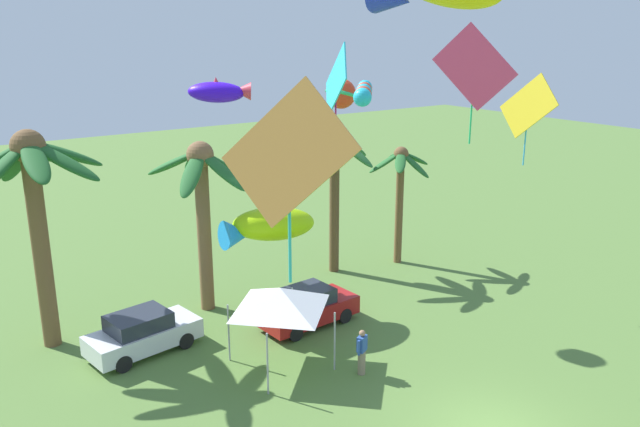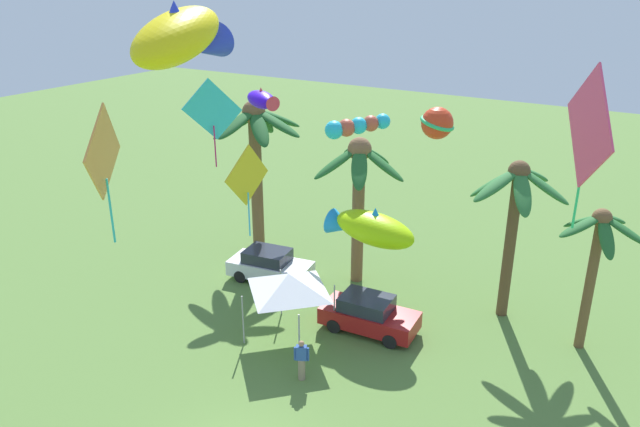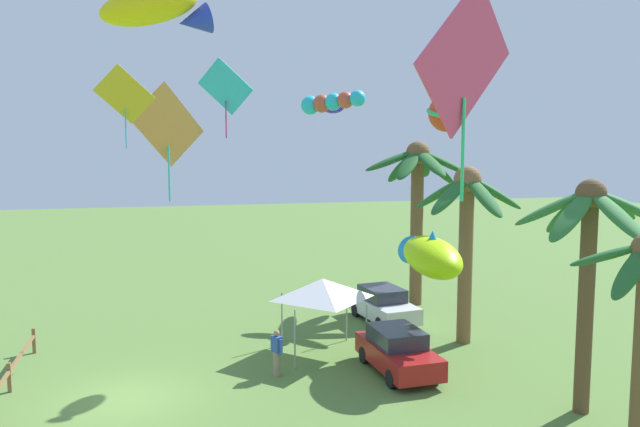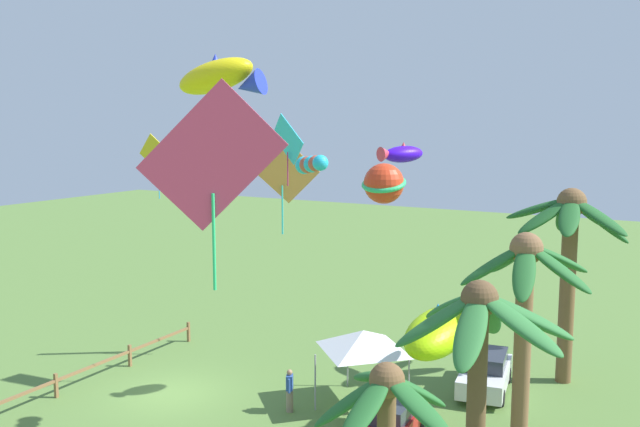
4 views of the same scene
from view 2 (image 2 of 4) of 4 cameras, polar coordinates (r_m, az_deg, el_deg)
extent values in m
cylinder|color=brown|center=(27.84, 3.58, -0.33)|extent=(0.56, 0.56, 6.42)
ellipsoid|color=#236028|center=(26.69, 5.79, 4.66)|extent=(2.29, 1.05, 1.64)
ellipsoid|color=#236028|center=(27.74, 5.10, 5.47)|extent=(1.13, 2.35, 1.53)
ellipsoid|color=#236028|center=(27.95, 3.12, 5.92)|extent=(2.11, 2.21, 1.29)
ellipsoid|color=#236028|center=(26.64, 1.60, 4.79)|extent=(2.03, 2.10, 1.59)
ellipsoid|color=#236028|center=(25.97, 3.70, 4.30)|extent=(1.64, 2.29, 1.60)
sphere|color=brown|center=(26.81, 3.74, 6.04)|extent=(1.06, 1.06, 1.06)
cylinder|color=brown|center=(31.02, -5.96, 2.81)|extent=(0.61, 0.61, 7.32)
ellipsoid|color=#1E5623|center=(29.53, -4.12, 8.45)|extent=(2.68, 1.03, 1.43)
ellipsoid|color=#1E5623|center=(30.63, -4.05, 8.93)|extent=(1.96, 2.65, 1.44)
ellipsoid|color=#1E5623|center=(31.16, -5.40, 8.60)|extent=(1.30, 2.46, 1.94)
ellipsoid|color=#1E5623|center=(31.24, -7.01, 8.85)|extent=(2.55, 1.96, 1.66)
ellipsoid|color=#1E5623|center=(30.57, -8.15, 8.28)|extent=(2.51, 1.46, 1.88)
ellipsoid|color=#1E5623|center=(29.18, -7.83, 8.33)|extent=(0.90, 2.71, 1.26)
ellipsoid|color=#1E5623|center=(29.01, -5.72, 8.01)|extent=(2.42, 2.28, 1.57)
sphere|color=brown|center=(30.05, -6.23, 9.43)|extent=(1.15, 1.15, 1.15)
cylinder|color=brown|center=(26.10, 17.37, -2.91)|extent=(0.46, 0.46, 6.41)
ellipsoid|color=#2D7033|center=(25.06, 20.28, 2.39)|extent=(2.18, 0.87, 1.44)
ellipsoid|color=#2D7033|center=(25.96, 19.38, 3.45)|extent=(1.36, 2.31, 1.20)
ellipsoid|color=#2D7033|center=(26.10, 17.89, 3.71)|extent=(1.33, 2.31, 1.21)
ellipsoid|color=#2D7033|center=(25.31, 16.02, 2.79)|extent=(2.02, 0.79, 1.67)
ellipsoid|color=#2D7033|center=(24.49, 16.25, 2.57)|extent=(1.79, 2.14, 1.34)
ellipsoid|color=#2D7033|center=(24.27, 18.45, 1.89)|extent=(1.46, 2.15, 1.53)
sphere|color=brown|center=(25.00, 18.18, 3.79)|extent=(0.87, 0.87, 0.87)
cylinder|color=brown|center=(25.10, 23.97, -6.13)|extent=(0.37, 0.37, 5.42)
ellipsoid|color=#236028|center=(24.04, 26.70, -1.45)|extent=(1.75, 0.65, 0.96)
ellipsoid|color=#236028|center=(24.83, 25.81, -0.48)|extent=(1.14, 1.80, 0.87)
ellipsoid|color=#236028|center=(24.58, 23.40, -0.66)|extent=(1.67, 1.23, 1.15)
ellipsoid|color=#236028|center=(23.62, 23.28, -1.12)|extent=(1.57, 1.61, 0.85)
ellipsoid|color=#236028|center=(23.59, 25.27, -2.05)|extent=(1.11, 1.62, 1.26)
sphere|color=brown|center=(24.05, 24.94, -0.39)|extent=(0.71, 0.71, 0.71)
cube|color=silver|center=(28.95, -4.66, -5.14)|extent=(4.10, 2.25, 0.70)
cube|color=#282D38|center=(28.73, -4.97, -3.97)|extent=(2.22, 1.77, 0.56)
cylinder|color=black|center=(29.23, -1.82, -5.46)|extent=(0.62, 0.26, 0.60)
cylinder|color=black|center=(27.98, -3.16, -6.80)|extent=(0.62, 0.26, 0.60)
cylinder|color=black|center=(30.22, -6.01, -4.62)|extent=(0.62, 0.26, 0.60)
cylinder|color=black|center=(29.01, -7.49, -5.87)|extent=(0.62, 0.26, 0.60)
cube|color=#A51919|center=(25.07, 4.66, -9.71)|extent=(4.01, 1.96, 0.70)
cube|color=#282D38|center=(24.80, 4.38, -8.38)|extent=(2.13, 1.63, 0.56)
cylinder|color=black|center=(25.50, 7.87, -10.06)|extent=(0.61, 0.22, 0.60)
cylinder|color=black|center=(24.25, 6.59, -11.82)|extent=(0.61, 0.22, 0.60)
cylinder|color=black|center=(26.24, 2.85, -8.87)|extent=(0.61, 0.22, 0.60)
cylinder|color=black|center=(25.03, 1.33, -10.49)|extent=(0.61, 0.22, 0.60)
cylinder|color=gray|center=(22.45, -1.73, -14.36)|extent=(0.26, 0.26, 0.84)
cube|color=#2D519E|center=(22.05, -1.75, -12.91)|extent=(0.44, 0.37, 0.54)
sphere|color=#A37556|center=(21.84, -1.76, -12.10)|extent=(0.21, 0.21, 0.21)
cylinder|color=#2D519E|center=(22.05, -1.14, -13.05)|extent=(0.09, 0.09, 0.52)
cylinder|color=#2D519E|center=(22.10, -2.35, -12.99)|extent=(0.09, 0.09, 0.52)
cylinder|color=#9E9EA3|center=(24.16, -7.23, -9.88)|extent=(0.06, 0.06, 2.10)
cylinder|color=#9E9EA3|center=(22.86, -1.97, -11.71)|extent=(0.06, 0.06, 2.10)
cylinder|color=#9E9EA3|center=(25.95, -3.68, -7.36)|extent=(0.06, 0.06, 2.10)
cylinder|color=#9E9EA3|center=(24.74, 1.35, -8.88)|extent=(0.06, 0.06, 2.10)
pyramid|color=white|center=(23.68, -2.95, -6.44)|extent=(2.86, 2.86, 0.75)
ellipsoid|color=yellow|center=(15.83, -13.29, 15.85)|extent=(2.08, 3.54, 1.91)
cone|color=blue|center=(17.04, -10.40, 15.22)|extent=(1.18, 1.37, 1.22)
cone|color=blue|center=(15.79, -13.46, 17.71)|extent=(0.72, 0.72, 0.64)
cube|color=#30C1DB|center=(18.76, -10.03, 9.57)|extent=(0.78, 1.87, 1.97)
cylinder|color=#B81D65|center=(19.03, -9.81, 6.21)|extent=(0.04, 0.04, 1.30)
cube|color=#F0436E|center=(18.60, 23.92, 7.51)|extent=(1.75, 3.01, 3.42)
cylinder|color=#2CD073|center=(19.11, 23.05, 1.84)|extent=(0.07, 0.07, 2.23)
ellipsoid|color=#A6E20C|center=(24.96, 5.16, -1.46)|extent=(3.67, 1.87, 1.63)
cone|color=#1A88DF|center=(25.73, 2.06, -1.05)|extent=(1.26, 1.15, 1.22)
cone|color=#1A88DF|center=(24.74, 5.20, -0.24)|extent=(0.72, 0.72, 0.72)
cube|color=gold|center=(14.27, -6.84, 3.52)|extent=(0.43, 1.70, 1.65)
cylinder|color=#3AADE7|center=(14.60, -6.67, -0.09)|extent=(0.04, 0.04, 1.11)
cube|color=#EB9543|center=(19.64, -19.68, 5.32)|extent=(1.81, 2.82, 3.23)
cylinder|color=#31BEBC|center=(20.21, -19.02, 0.22)|extent=(0.07, 0.07, 2.14)
sphere|color=#22BFE4|center=(19.25, 1.33, 7.83)|extent=(0.59, 0.59, 0.59)
sphere|color=#BF4D36|center=(19.37, 2.49, 8.03)|extent=(0.57, 0.57, 0.57)
sphere|color=#22BFE4|center=(19.50, 3.64, 8.23)|extent=(0.54, 0.54, 0.54)
sphere|color=#BF4D36|center=(19.64, 4.78, 8.42)|extent=(0.52, 0.52, 0.52)
sphere|color=#22BFE4|center=(19.78, 5.90, 8.60)|extent=(0.50, 0.50, 0.50)
ellipsoid|color=#3A0DF0|center=(22.90, -5.54, 10.59)|extent=(1.91, 1.59, 0.68)
cone|color=#E03749|center=(22.21, -4.73, 10.36)|extent=(0.75, 0.75, 0.56)
cone|color=#E03749|center=(22.85, -5.56, 11.28)|extent=(0.46, 0.46, 0.35)
sphere|color=red|center=(21.82, 10.93, 8.32)|extent=(1.13, 1.13, 1.13)
torus|color=#2EC56D|center=(21.82, 10.93, 8.32)|extent=(1.38, 1.39, 0.48)
camera|label=1|loc=(22.18, -57.41, 5.07)|focal=35.82mm
camera|label=3|loc=(16.93, 67.32, -12.37)|focal=35.91mm
camera|label=4|loc=(29.44, 50.95, 7.44)|focal=37.83mm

